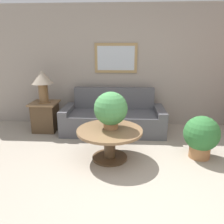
{
  "coord_description": "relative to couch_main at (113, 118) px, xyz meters",
  "views": [
    {
      "loc": [
        -0.34,
        -2.08,
        1.7
      ],
      "look_at": [
        -0.56,
        1.75,
        0.58
      ],
      "focal_mm": 35.0,
      "sensor_mm": 36.0,
      "label": 1
    }
  ],
  "objects": [
    {
      "name": "ground_plane",
      "position": [
        0.56,
        -2.28,
        -0.28
      ],
      "size": [
        20.0,
        20.0,
        0.0
      ],
      "primitive_type": "plane",
      "color": "gray"
    },
    {
      "name": "table_lamp",
      "position": [
        -1.44,
        -0.04,
        0.79
      ],
      "size": [
        0.45,
        0.45,
        0.66
      ],
      "color": "brown",
      "rests_on": "side_table"
    },
    {
      "name": "side_table",
      "position": [
        -1.44,
        -0.04,
        0.03
      ],
      "size": [
        0.55,
        0.55,
        0.62
      ],
      "color": "#4C3823",
      "rests_on": "ground_plane"
    },
    {
      "name": "potted_plant_floor",
      "position": [
        1.45,
        -1.08,
        0.1
      ],
      "size": [
        0.56,
        0.56,
        0.69
      ],
      "color": "#9E6B42",
      "rests_on": "ground_plane"
    },
    {
      "name": "wall_back",
      "position": [
        0.56,
        0.55,
        1.02
      ],
      "size": [
        7.84,
        0.09,
        2.6
      ],
      "color": "gray",
      "rests_on": "ground_plane"
    },
    {
      "name": "coffee_table",
      "position": [
        0.01,
        -1.21,
        0.08
      ],
      "size": [
        1.02,
        1.02,
        0.49
      ],
      "color": "#4C3823",
      "rests_on": "ground_plane"
    },
    {
      "name": "couch_main",
      "position": [
        0.0,
        0.0,
        0.0
      ],
      "size": [
        2.09,
        0.87,
        0.88
      ],
      "color": "#4C4C51",
      "rests_on": "ground_plane"
    },
    {
      "name": "potted_plant_on_table",
      "position": [
        0.02,
        -1.15,
        0.52
      ],
      "size": [
        0.52,
        0.52,
        0.58
      ],
      "color": "#9E6B42",
      "rests_on": "coffee_table"
    }
  ]
}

